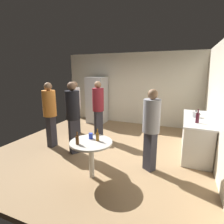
{
  "coord_description": "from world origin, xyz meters",
  "views": [
    {
      "loc": [
        1.89,
        -4.02,
        2.01
      ],
      "look_at": [
        0.26,
        0.03,
        1.01
      ],
      "focal_mm": 28.38,
      "sensor_mm": 36.0,
      "label": 1
    }
  ],
  "objects": [
    {
      "name": "foreground_table",
      "position": [
        0.37,
        -1.3,
        0.63
      ],
      "size": [
        0.8,
        0.8,
        0.73
      ],
      "color": "beige",
      "rests_on": "ground_plane"
    },
    {
      "name": "kitchen_counter",
      "position": [
        2.28,
        0.67,
        0.45
      ],
      "size": [
        0.64,
        1.88,
        0.9
      ],
      "color": "beige",
      "rests_on": "ground_plane"
    },
    {
      "name": "wall_back",
      "position": [
        0.0,
        2.63,
        1.35
      ],
      "size": [
        5.32,
        0.06,
        2.7
      ],
      "primitive_type": "cube",
      "color": "silver",
      "rests_on": "ground_plane"
    },
    {
      "name": "kettle",
      "position": [
        2.23,
        0.72,
        0.97
      ],
      "size": [
        0.24,
        0.17,
        0.18
      ],
      "color": "#B2B2B7",
      "rests_on": "kitchen_counter"
    },
    {
      "name": "plastic_cup_blue",
      "position": [
        0.3,
        -1.17,
        0.79
      ],
      "size": [
        0.08,
        0.08,
        0.11
      ],
      "primitive_type": "cylinder",
      "color": "blue",
      "rests_on": "foreground_table"
    },
    {
      "name": "wine_bottle_on_counter",
      "position": [
        2.24,
        0.18,
        1.02
      ],
      "size": [
        0.08,
        0.08,
        0.31
      ],
      "color": "#3F141E",
      "rests_on": "kitchen_counter"
    },
    {
      "name": "beer_bottle_brown",
      "position": [
        0.2,
        -1.5,
        0.82
      ],
      "size": [
        0.06,
        0.06,
        0.23
      ],
      "color": "#593314",
      "rests_on": "foreground_table"
    },
    {
      "name": "person_in_white_shirt",
      "position": [
        -1.31,
        0.75,
        1.0
      ],
      "size": [
        0.47,
        0.47,
        1.7
      ],
      "rotation": [
        0.0,
        0.0,
        -0.61
      ],
      "color": "#2D2D38",
      "rests_on": "ground_plane"
    },
    {
      "name": "person_in_black_shirt",
      "position": [
        -0.54,
        -0.51,
        1.05
      ],
      "size": [
        0.47,
        0.47,
        1.78
      ],
      "rotation": [
        0.0,
        0.0,
        -0.61
      ],
      "color": "#2D2D38",
      "rests_on": "ground_plane"
    },
    {
      "name": "person_in_orange_shirt",
      "position": [
        -1.33,
        -0.41,
        1.02
      ],
      "size": [
        0.36,
        0.36,
        1.74
      ],
      "rotation": [
        0.0,
        0.0,
        -0.05
      ],
      "color": "#2D2D38",
      "rests_on": "ground_plane"
    },
    {
      "name": "person_in_gray_shirt",
      "position": [
        1.36,
        -0.61,
        0.99
      ],
      "size": [
        0.47,
        0.47,
        1.69
      ],
      "rotation": [
        0.0,
        0.0,
        -2.17
      ],
      "color": "#2D2D38",
      "rests_on": "ground_plane"
    },
    {
      "name": "person_in_maroon_shirt",
      "position": [
        -0.43,
        0.64,
        1.02
      ],
      "size": [
        0.48,
        0.48,
        1.74
      ],
      "rotation": [
        0.0,
        0.0,
        -0.66
      ],
      "color": "#2D2D38",
      "rests_on": "ground_plane"
    },
    {
      "name": "ground_plane",
      "position": [
        0.0,
        0.0,
        -0.05
      ],
      "size": [
        5.2,
        5.2,
        0.1
      ],
      "primitive_type": "cube",
      "color": "#9E7C56"
    },
    {
      "name": "beer_bottle_amber",
      "position": [
        0.47,
        -1.21,
        0.82
      ],
      "size": [
        0.06,
        0.06,
        0.23
      ],
      "color": "#8C5919",
      "rests_on": "foreground_table"
    },
    {
      "name": "refrigerator",
      "position": [
        -1.26,
        2.2,
        0.9
      ],
      "size": [
        0.7,
        0.68,
        1.8
      ],
      "color": "silver",
      "rests_on": "ground_plane"
    },
    {
      "name": "wall_side_right",
      "position": [
        2.63,
        0.0,
        1.35
      ],
      "size": [
        0.06,
        5.2,
        2.7
      ],
      "primitive_type": "cube",
      "color": "silver",
      "rests_on": "ground_plane"
    }
  ]
}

